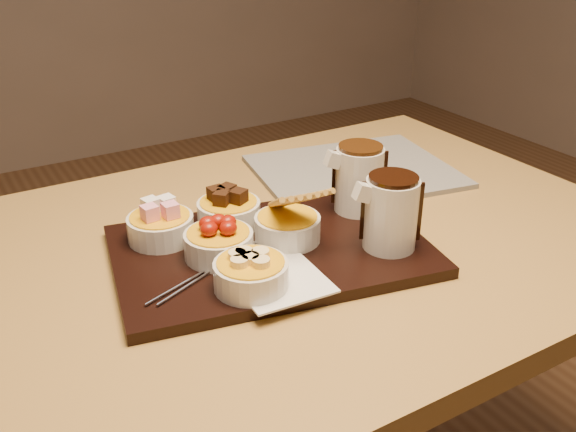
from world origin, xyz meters
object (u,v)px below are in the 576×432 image
dining_table (274,294)px  bowl_strawberries (219,245)px  pitcher_milk_chocolate (359,180)px  newspaper (354,171)px  serving_board (271,251)px  pitcher_dark_chocolate (391,214)px

dining_table → bowl_strawberries: size_ratio=12.00×
pitcher_milk_chocolate → newspaper: 0.21m
dining_table → serving_board: (-0.03, -0.04, 0.11)m
bowl_strawberries → pitcher_milk_chocolate: bearing=5.0°
dining_table → pitcher_dark_chocolate: (0.12, -0.13, 0.17)m
serving_board → bowl_strawberries: 0.08m
pitcher_milk_chocolate → newspaper: size_ratio=0.29×
bowl_strawberries → pitcher_dark_chocolate: pitcher_dark_chocolate is taller
dining_table → serving_board: serving_board is taller
pitcher_milk_chocolate → newspaper: bearing=66.6°
pitcher_dark_chocolate → bowl_strawberries: bearing=167.3°
serving_board → pitcher_milk_chocolate: bearing=21.8°
bowl_strawberries → pitcher_milk_chocolate: 0.27m
serving_board → pitcher_milk_chocolate: pitcher_milk_chocolate is taller
dining_table → pitcher_dark_chocolate: pitcher_dark_chocolate is taller
dining_table → bowl_strawberries: (-0.11, -0.03, 0.14)m
serving_board → pitcher_milk_chocolate: 0.20m
bowl_strawberries → newspaper: size_ratio=0.27×
serving_board → bowl_strawberries: (-0.08, 0.01, 0.03)m
pitcher_dark_chocolate → dining_table: bearing=144.6°
pitcher_dark_chocolate → newspaper: pitcher_dark_chocolate is taller
dining_table → serving_board: 0.12m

